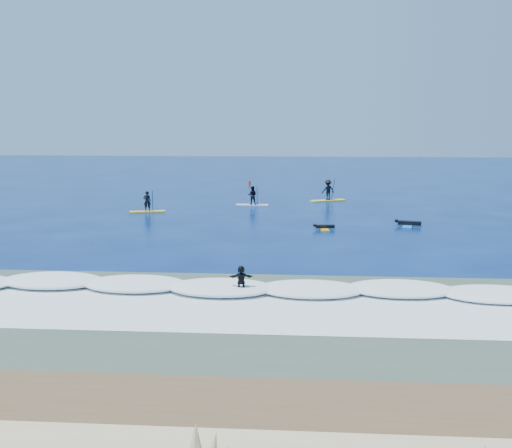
# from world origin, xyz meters

# --- Properties ---
(ground) EXTENTS (160.00, 160.00, 0.00)m
(ground) POSITION_xyz_m (0.00, 0.00, 0.00)
(ground) COLOR #031848
(ground) RESTS_ON ground
(wet_sand_strip) EXTENTS (90.00, 5.00, 0.08)m
(wet_sand_strip) POSITION_xyz_m (0.00, -21.50, 0.00)
(wet_sand_strip) COLOR brown
(wet_sand_strip) RESTS_ON ground
(shallow_water) EXTENTS (90.00, 13.00, 0.01)m
(shallow_water) POSITION_xyz_m (0.00, -14.00, 0.01)
(shallow_water) COLOR #364A3D
(shallow_water) RESTS_ON ground
(breaking_wave) EXTENTS (40.00, 6.00, 0.30)m
(breaking_wave) POSITION_xyz_m (0.00, -10.00, 0.00)
(breaking_wave) COLOR white
(breaking_wave) RESTS_ON ground
(whitewater) EXTENTS (34.00, 5.00, 0.02)m
(whitewater) POSITION_xyz_m (0.00, -13.00, 0.00)
(whitewater) COLOR silver
(whitewater) RESTS_ON ground
(sup_paddler_left) EXTENTS (2.99, 1.42, 2.03)m
(sup_paddler_left) POSITION_xyz_m (-7.82, 10.81, 0.64)
(sup_paddler_left) COLOR yellow
(sup_paddler_left) RESTS_ON ground
(sup_paddler_center) EXTENTS (2.87, 0.77, 2.00)m
(sup_paddler_center) POSITION_xyz_m (0.55, 15.00, 0.75)
(sup_paddler_center) COLOR silver
(sup_paddler_center) RESTS_ON ground
(sup_paddler_right) EXTENTS (3.38, 2.00, 2.32)m
(sup_paddler_right) POSITION_xyz_m (7.39, 18.26, 0.91)
(sup_paddler_right) COLOR yellow
(sup_paddler_right) RESTS_ON ground
(prone_paddler_near) EXTENTS (1.52, 1.94, 0.40)m
(prone_paddler_near) POSITION_xyz_m (6.34, 4.43, 0.14)
(prone_paddler_near) COLOR gold
(prone_paddler_near) RESTS_ON ground
(prone_paddler_far) EXTENTS (1.87, 2.45, 0.50)m
(prone_paddler_far) POSITION_xyz_m (12.44, 6.07, 0.17)
(prone_paddler_far) COLOR #1978C2
(prone_paddler_far) RESTS_ON ground
(wave_surfer) EXTENTS (1.72, 0.65, 1.21)m
(wave_surfer) POSITION_xyz_m (1.97, -11.03, 0.71)
(wave_surfer) COLOR white
(wave_surfer) RESTS_ON breaking_wave
(marker_buoy) EXTENTS (0.29, 0.29, 0.69)m
(marker_buoy) POSITION_xyz_m (-0.97, 31.00, 0.30)
(marker_buoy) COLOR #E24414
(marker_buoy) RESTS_ON ground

